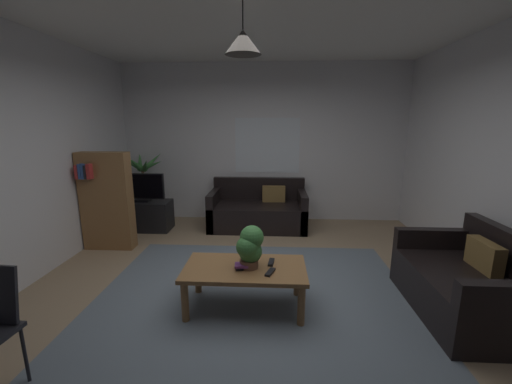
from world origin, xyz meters
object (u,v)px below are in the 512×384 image
couch_right_side (468,287)px  couch_under_window (258,212)px  coffee_table (245,273)px  tv (142,187)px  book_on_table_0 (242,267)px  bookshelf_corner (106,200)px  remote_on_table_1 (271,262)px  book_on_table_1 (242,265)px  tv_stand (144,215)px  remote_on_table_0 (270,272)px  potted_plant_on_table (250,246)px  pendant_lamp (243,42)px  potted_palm_corner (144,190)px

couch_right_side → couch_under_window: bearing=-139.4°
coffee_table → tv: (-1.92, 2.21, 0.37)m
couch_under_window → couch_right_side: same height
coffee_table → book_on_table_0: book_on_table_0 is taller
tv → bookshelf_corner: bearing=-103.2°
couch_right_side → remote_on_table_1: couch_right_side is taller
book_on_table_1 → tv_stand: bearing=129.7°
couch_right_side → remote_on_table_0: bearing=-85.7°
remote_on_table_1 → tv: 3.05m
coffee_table → potted_plant_on_table: size_ratio=2.87×
remote_on_table_1 → tv_stand: size_ratio=0.18×
coffee_table → pendant_lamp: (0.00, 0.00, 2.09)m
couch_under_window → couch_right_side: size_ratio=1.23×
potted_palm_corner → coffee_table: bearing=-52.1°
potted_palm_corner → pendant_lamp: (2.07, -2.66, 1.86)m
book_on_table_0 → couch_under_window: bearing=89.1°
remote_on_table_0 → remote_on_table_1: 0.21m
coffee_table → tv: 2.95m
couch_under_window → tv_stand: couch_under_window is taller
pendant_lamp → tv_stand: bearing=130.7°
couch_under_window → potted_palm_corner: bearing=175.3°
tv → couch_right_side: bearing=-28.4°
tv_stand → couch_right_side: bearing=-28.7°
tv_stand → remote_on_table_1: bearing=-44.5°
remote_on_table_0 → tv_stand: size_ratio=0.18×
couch_under_window → coffee_table: bearing=-90.3°
couch_right_side → potted_palm_corner: potted_palm_corner is taller
book_on_table_1 → pendant_lamp: (0.03, 0.05, 1.98)m
book_on_table_1 → remote_on_table_0: 0.28m
book_on_table_0 → remote_on_table_1: size_ratio=0.73×
book_on_table_1 → potted_palm_corner: size_ratio=0.10×
book_on_table_1 → potted_plant_on_table: (0.08, 0.05, 0.17)m
couch_right_side → remote_on_table_0: (-1.88, -0.14, 0.17)m
book_on_table_1 → remote_on_table_0: size_ratio=0.79×
remote_on_table_0 → coffee_table: bearing=173.9°
remote_on_table_0 → remote_on_table_1: bearing=108.1°
pendant_lamp → book_on_table_1: bearing=-116.5°
potted_plant_on_table → bookshelf_corner: 2.58m
potted_plant_on_table → potted_palm_corner: (-2.12, 2.66, -0.05)m
remote_on_table_0 → pendant_lamp: (-0.25, 0.12, 2.01)m
couch_right_side → book_on_table_0: 2.16m
tv_stand → remote_on_table_0: bearing=-47.4°
couch_under_window → remote_on_table_0: couch_under_window is taller
potted_plant_on_table → bookshelf_corner: size_ratio=0.29×
remote_on_table_0 → potted_plant_on_table: bearing=168.5°
tv_stand → pendant_lamp: size_ratio=1.90×
book_on_table_0 → potted_plant_on_table: potted_plant_on_table is taller
couch_under_window → tv: bearing=-171.9°
couch_right_side → remote_on_table_1: (-1.87, 0.07, 0.17)m
potted_palm_corner → bookshelf_corner: size_ratio=0.93×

